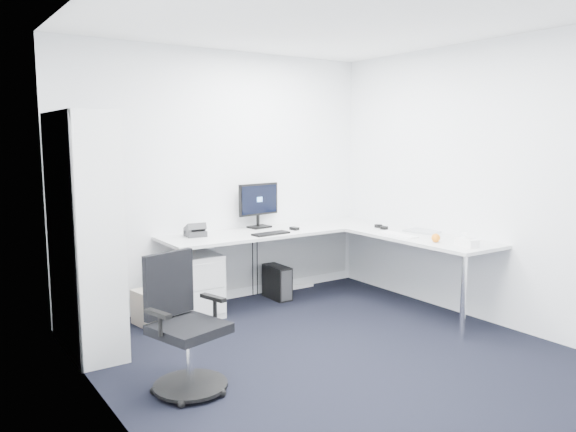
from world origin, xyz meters
TOP-DOWN VIEW (x-y plane):
  - ground at (0.00, 0.00)m, footprint 4.20×4.20m
  - ceiling at (0.00, 0.00)m, footprint 4.20×4.20m
  - wall_back at (0.00, 2.10)m, footprint 3.60×0.02m
  - wall_left at (-1.80, 0.00)m, footprint 0.02×4.20m
  - wall_right at (1.80, 0.00)m, footprint 0.02×4.20m
  - l_desk at (0.55, 1.40)m, footprint 2.71×1.52m
  - drawer_pedestal at (-0.48, 1.77)m, footprint 0.41×0.52m
  - bookshelf at (-1.62, 1.45)m, footprint 0.39×1.00m
  - task_chair at (-1.25, 0.21)m, footprint 0.67×0.67m
  - black_pc_tower at (0.53, 1.83)m, footprint 0.17×0.38m
  - beige_pc_tower at (-1.01, 1.74)m, footprint 0.21×0.37m
  - power_strip at (1.00, 2.04)m, footprint 0.35×0.06m
  - monitor at (0.39, 1.98)m, footprint 0.55×0.25m
  - black_keyboard at (0.26, 1.53)m, footprint 0.41×0.18m
  - mouse at (0.63, 1.63)m, footprint 0.07×0.11m
  - desk_phone at (-0.43, 1.87)m, footprint 0.21×0.21m
  - laptop at (1.67, 0.76)m, footprint 0.40×0.39m
  - white_keyboard at (1.32, 0.76)m, footprint 0.16×0.47m
  - headphones at (1.49, 1.19)m, footprint 0.19×0.24m
  - orange_fruit at (1.33, 0.28)m, footprint 0.09×0.09m
  - tissue_box at (1.40, -0.03)m, footprint 0.13×0.22m

SIDE VIEW (x-z plane):
  - ground at x=0.00m, z-range 0.00..0.00m
  - power_strip at x=1.00m, z-range 0.00..0.04m
  - beige_pc_tower at x=-1.01m, z-range 0.00..0.33m
  - black_pc_tower at x=0.53m, z-range 0.00..0.37m
  - drawer_pedestal at x=-0.48m, z-range 0.00..0.64m
  - l_desk at x=0.55m, z-range 0.00..0.79m
  - task_chair at x=-1.25m, z-range 0.00..0.98m
  - white_keyboard at x=1.32m, z-range 0.79..0.81m
  - black_keyboard at x=0.26m, z-range 0.79..0.81m
  - mouse at x=0.63m, z-range 0.79..0.82m
  - headphones at x=1.49m, z-range 0.79..0.85m
  - tissue_box at x=1.40m, z-range 0.79..0.86m
  - orange_fruit at x=1.33m, z-range 0.79..0.88m
  - desk_phone at x=-0.43m, z-range 0.79..0.93m
  - laptop at x=1.67m, z-range 0.79..1.04m
  - bookshelf at x=-1.62m, z-range 0.00..1.99m
  - monitor at x=0.39m, z-range 0.79..1.30m
  - wall_back at x=0.00m, z-range 0.00..2.70m
  - wall_left at x=-1.80m, z-range 0.00..2.70m
  - wall_right at x=1.80m, z-range 0.00..2.70m
  - ceiling at x=0.00m, z-range 2.70..2.70m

